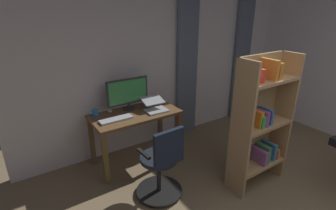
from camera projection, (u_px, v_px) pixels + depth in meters
back_room_partition at (167, 59)px, 4.14m from camera, size 4.92×0.10×2.68m
curtain_left_panel at (242, 60)px, 4.97m from camera, size 0.38×0.06×2.33m
curtain_right_panel at (187, 69)px, 4.29m from camera, size 0.39×0.06×2.33m
desk at (135, 121)px, 3.62m from camera, size 1.22×0.61×0.76m
office_chair at (162, 165)px, 2.97m from camera, size 0.56×0.56×0.94m
computer_monitor at (128, 92)px, 3.63m from camera, size 0.62×0.18×0.45m
computer_keyboard at (116, 119)px, 3.36m from camera, size 0.44×0.14×0.02m
laptop at (155, 107)px, 3.66m from camera, size 0.32×0.35×0.17m
computer_mouse at (110, 111)px, 3.60m from camera, size 0.06×0.10×0.04m
cell_phone_by_monitor at (152, 103)px, 3.93m from camera, size 0.07×0.15×0.01m
mug_coffee at (95, 113)px, 3.46m from camera, size 0.13×0.08×0.10m
bookshelf at (259, 122)px, 3.12m from camera, size 0.79×0.30×1.65m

